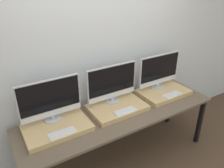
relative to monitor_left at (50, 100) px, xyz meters
name	(u,v)px	position (x,y,z in m)	size (l,w,h in m)	color
wall_back	(102,57)	(0.75, 0.24, 0.26)	(8.00, 0.04, 2.60)	silver
workbench	(120,116)	(0.75, -0.19, -0.37)	(2.42, 0.72, 0.74)	brown
wooden_riser_left	(57,128)	(0.00, -0.12, -0.28)	(0.67, 0.45, 0.06)	tan
monitor_left	(50,100)	(0.00, 0.00, 0.00)	(0.65, 0.18, 0.47)	#B2B2B7
keyboard_left	(62,133)	(0.00, -0.28, -0.24)	(0.27, 0.11, 0.01)	silver
wooden_riser_center	(117,107)	(0.75, -0.12, -0.28)	(0.67, 0.45, 0.06)	tan
monitor_center	(112,83)	(0.75, 0.00, 0.00)	(0.65, 0.18, 0.47)	#B2B2B7
keyboard_center	(125,111)	(0.75, -0.28, -0.24)	(0.27, 0.11, 0.01)	silver
wooden_riser_right	(163,92)	(1.50, -0.12, -0.28)	(0.67, 0.45, 0.06)	tan
monitor_right	(159,70)	(1.50, 0.00, 0.00)	(0.65, 0.18, 0.47)	#B2B2B7
keyboard_right	(172,95)	(1.50, -0.28, -0.24)	(0.27, 0.11, 0.01)	silver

